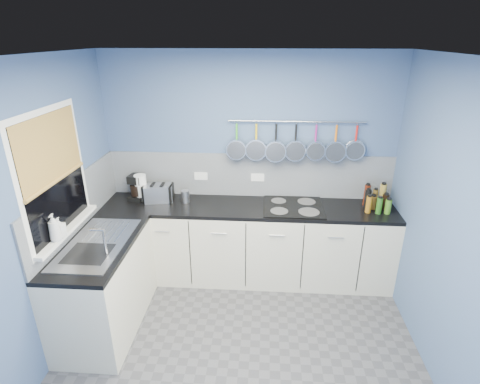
# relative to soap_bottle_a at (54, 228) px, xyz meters

# --- Properties ---
(floor) EXTENTS (3.20, 3.00, 0.02)m
(floor) POSITION_rel_soap_bottle_a_xyz_m (1.53, -0.08, -1.18)
(floor) COLOR #47474C
(floor) RESTS_ON ground
(ceiling) EXTENTS (3.20, 3.00, 0.02)m
(ceiling) POSITION_rel_soap_bottle_a_xyz_m (1.53, -0.08, 1.34)
(ceiling) COLOR white
(ceiling) RESTS_ON ground
(wall_back) EXTENTS (3.20, 0.02, 2.50)m
(wall_back) POSITION_rel_soap_bottle_a_xyz_m (1.53, 1.43, 0.08)
(wall_back) COLOR #405884
(wall_back) RESTS_ON ground
(wall_left) EXTENTS (0.02, 3.00, 2.50)m
(wall_left) POSITION_rel_soap_bottle_a_xyz_m (-0.08, -0.08, 0.08)
(wall_left) COLOR #405884
(wall_left) RESTS_ON ground
(wall_right) EXTENTS (0.02, 3.00, 2.50)m
(wall_right) POSITION_rel_soap_bottle_a_xyz_m (3.14, -0.08, 0.08)
(wall_right) COLOR #405884
(wall_right) RESTS_ON ground
(backsplash_back) EXTENTS (3.20, 0.02, 0.50)m
(backsplash_back) POSITION_rel_soap_bottle_a_xyz_m (1.53, 1.41, -0.02)
(backsplash_back) COLOR #9599A3
(backsplash_back) RESTS_ON wall_back
(backsplash_left) EXTENTS (0.02, 1.80, 0.50)m
(backsplash_left) POSITION_rel_soap_bottle_a_xyz_m (-0.06, 0.52, -0.02)
(backsplash_left) COLOR #9599A3
(backsplash_left) RESTS_ON wall_left
(cabinet_run_back) EXTENTS (3.20, 0.60, 0.86)m
(cabinet_run_back) POSITION_rel_soap_bottle_a_xyz_m (1.53, 1.12, -0.74)
(cabinet_run_back) COLOR beige
(cabinet_run_back) RESTS_ON ground
(worktop_back) EXTENTS (3.20, 0.60, 0.04)m
(worktop_back) POSITION_rel_soap_bottle_a_xyz_m (1.53, 1.12, -0.29)
(worktop_back) COLOR black
(worktop_back) RESTS_ON cabinet_run_back
(cabinet_run_left) EXTENTS (0.60, 1.20, 0.86)m
(cabinet_run_left) POSITION_rel_soap_bottle_a_xyz_m (0.23, 0.22, -0.74)
(cabinet_run_left) COLOR beige
(cabinet_run_left) RESTS_ON ground
(worktop_left) EXTENTS (0.60, 1.20, 0.04)m
(worktop_left) POSITION_rel_soap_bottle_a_xyz_m (0.23, 0.22, -0.29)
(worktop_left) COLOR black
(worktop_left) RESTS_ON cabinet_run_left
(window_frame) EXTENTS (0.01, 1.00, 1.10)m
(window_frame) POSITION_rel_soap_bottle_a_xyz_m (-0.05, 0.22, 0.38)
(window_frame) COLOR white
(window_frame) RESTS_ON wall_left
(window_glass) EXTENTS (0.01, 0.90, 1.00)m
(window_glass) POSITION_rel_soap_bottle_a_xyz_m (-0.04, 0.22, 0.38)
(window_glass) COLOR black
(window_glass) RESTS_ON wall_left
(bamboo_blind) EXTENTS (0.01, 0.90, 0.55)m
(bamboo_blind) POSITION_rel_soap_bottle_a_xyz_m (-0.03, 0.22, 0.61)
(bamboo_blind) COLOR #A28339
(bamboo_blind) RESTS_ON wall_left
(window_sill) EXTENTS (0.10, 0.98, 0.03)m
(window_sill) POSITION_rel_soap_bottle_a_xyz_m (-0.02, 0.22, -0.13)
(window_sill) COLOR white
(window_sill) RESTS_ON wall_left
(sink_unit) EXTENTS (0.50, 0.95, 0.01)m
(sink_unit) POSITION_rel_soap_bottle_a_xyz_m (0.23, 0.22, -0.27)
(sink_unit) COLOR silver
(sink_unit) RESTS_ON worktop_left
(mixer_tap) EXTENTS (0.12, 0.08, 0.26)m
(mixer_tap) POSITION_rel_soap_bottle_a_xyz_m (0.39, 0.04, -0.14)
(mixer_tap) COLOR silver
(mixer_tap) RESTS_ON worktop_left
(socket_left) EXTENTS (0.15, 0.01, 0.09)m
(socket_left) POSITION_rel_soap_bottle_a_xyz_m (0.98, 1.39, -0.04)
(socket_left) COLOR white
(socket_left) RESTS_ON backsplash_back
(socket_right) EXTENTS (0.15, 0.01, 0.09)m
(socket_right) POSITION_rel_soap_bottle_a_xyz_m (1.63, 1.39, -0.04)
(socket_right) COLOR white
(socket_right) RESTS_ON backsplash_back
(pot_rail) EXTENTS (1.45, 0.02, 0.02)m
(pot_rail) POSITION_rel_soap_bottle_a_xyz_m (2.03, 1.37, 0.61)
(pot_rail) COLOR silver
(pot_rail) RESTS_ON wall_back
(soap_bottle_a) EXTENTS (0.10, 0.10, 0.24)m
(soap_bottle_a) POSITION_rel_soap_bottle_a_xyz_m (0.00, 0.00, 0.00)
(soap_bottle_a) COLOR white
(soap_bottle_a) RESTS_ON window_sill
(soap_bottle_b) EXTENTS (0.08, 0.08, 0.17)m
(soap_bottle_b) POSITION_rel_soap_bottle_a_xyz_m (0.00, 0.07, -0.03)
(soap_bottle_b) COLOR white
(soap_bottle_b) RESTS_ON window_sill
(paper_towel) EXTENTS (0.14, 0.14, 0.30)m
(paper_towel) POSITION_rel_soap_bottle_a_xyz_m (0.33, 1.20, -0.12)
(paper_towel) COLOR white
(paper_towel) RESTS_ON worktop_back
(coffee_maker) EXTENTS (0.19, 0.21, 0.29)m
(coffee_maker) POSITION_rel_soap_bottle_a_xyz_m (0.28, 1.20, -0.13)
(coffee_maker) COLOR black
(coffee_maker) RESTS_ON worktop_back
(toaster) EXTENTS (0.33, 0.24, 0.19)m
(toaster) POSITION_rel_soap_bottle_a_xyz_m (0.53, 1.18, -0.17)
(toaster) COLOR silver
(toaster) RESTS_ON worktop_back
(canister) EXTENTS (0.11, 0.11, 0.14)m
(canister) POSITION_rel_soap_bottle_a_xyz_m (0.84, 1.17, -0.20)
(canister) COLOR silver
(canister) RESTS_ON worktop_back
(hob) EXTENTS (0.64, 0.56, 0.01)m
(hob) POSITION_rel_soap_bottle_a_xyz_m (2.03, 1.12, -0.26)
(hob) COLOR black
(hob) RESTS_ON worktop_back
(pan_0) EXTENTS (0.22, 0.11, 0.41)m
(pan_0) POSITION_rel_soap_bottle_a_xyz_m (1.40, 1.36, 0.40)
(pan_0) COLOR silver
(pan_0) RESTS_ON pot_rail
(pan_1) EXTENTS (0.24, 0.08, 0.43)m
(pan_1) POSITION_rel_soap_bottle_a_xyz_m (1.61, 1.36, 0.40)
(pan_1) COLOR silver
(pan_1) RESTS_ON pot_rail
(pan_2) EXTENTS (0.23, 0.13, 0.42)m
(pan_2) POSITION_rel_soap_bottle_a_xyz_m (1.82, 1.36, 0.40)
(pan_2) COLOR silver
(pan_2) RESTS_ON pot_rail
(pan_3) EXTENTS (0.23, 0.09, 0.42)m
(pan_3) POSITION_rel_soap_bottle_a_xyz_m (2.03, 1.36, 0.40)
(pan_3) COLOR silver
(pan_3) RESTS_ON pot_rail
(pan_4) EXTENTS (0.21, 0.12, 0.40)m
(pan_4) POSITION_rel_soap_bottle_a_xyz_m (2.24, 1.36, 0.41)
(pan_4) COLOR silver
(pan_4) RESTS_ON pot_rail
(pan_5) EXTENTS (0.23, 0.09, 0.42)m
(pan_5) POSITION_rel_soap_bottle_a_xyz_m (2.45, 1.36, 0.40)
(pan_5) COLOR silver
(pan_5) RESTS_ON pot_rail
(pan_6) EXTENTS (0.21, 0.06, 0.40)m
(pan_6) POSITION_rel_soap_bottle_a_xyz_m (2.67, 1.36, 0.41)
(pan_6) COLOR silver
(pan_6) RESTS_ON pot_rail
(condiment_0) EXTENTS (0.07, 0.07, 0.24)m
(condiment_0) POSITION_rel_soap_bottle_a_xyz_m (2.99, 1.24, -0.15)
(condiment_0) COLOR olive
(condiment_0) RESTS_ON worktop_back
(condiment_1) EXTENTS (0.05, 0.05, 0.19)m
(condiment_1) POSITION_rel_soap_bottle_a_xyz_m (2.91, 1.22, -0.18)
(condiment_1) COLOR brown
(condiment_1) RESTS_ON worktop_back
(condiment_2) EXTENTS (0.06, 0.06, 0.24)m
(condiment_2) POSITION_rel_soap_bottle_a_xyz_m (2.82, 1.23, -0.15)
(condiment_2) COLOR #4C190C
(condiment_2) RESTS_ON worktop_back
(condiment_3) EXTENTS (0.06, 0.06, 0.17)m
(condiment_3) POSITION_rel_soap_bottle_a_xyz_m (2.99, 1.13, -0.18)
(condiment_3) COLOR black
(condiment_3) RESTS_ON worktop_back
(condiment_4) EXTENTS (0.07, 0.07, 0.15)m
(condiment_4) POSITION_rel_soap_bottle_a_xyz_m (2.87, 1.14, -0.20)
(condiment_4) COLOR brown
(condiment_4) RESTS_ON worktop_back
(condiment_5) EXTENTS (0.07, 0.07, 0.21)m
(condiment_5) POSITION_rel_soap_bottle_a_xyz_m (2.81, 1.14, -0.16)
(condiment_5) COLOR black
(condiment_5) RESTS_ON worktop_back
(condiment_6) EXTENTS (0.06, 0.06, 0.15)m
(condiment_6) POSITION_rel_soap_bottle_a_xyz_m (3.00, 1.03, -0.19)
(condiment_6) COLOR #3F721E
(condiment_6) RESTS_ON worktop_back
(condiment_7) EXTENTS (0.06, 0.06, 0.17)m
(condiment_7) POSITION_rel_soap_bottle_a_xyz_m (2.90, 1.03, -0.18)
(condiment_7) COLOR #265919
(condiment_7) RESTS_ON worktop_back
(condiment_8) EXTENTS (0.06, 0.06, 0.18)m
(condiment_8) POSITION_rel_soap_bottle_a_xyz_m (2.80, 1.04, -0.18)
(condiment_8) COLOR #8C5914
(condiment_8) RESTS_ON worktop_back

